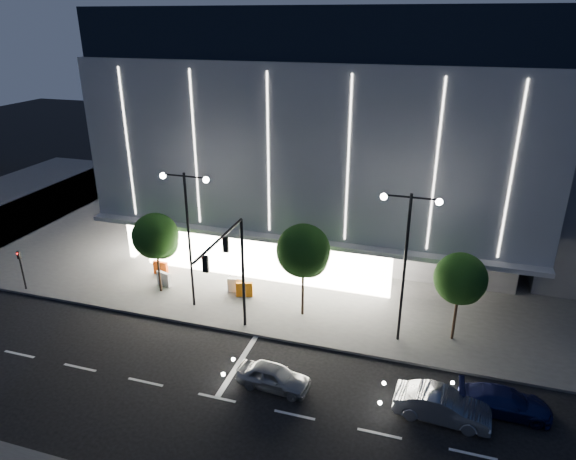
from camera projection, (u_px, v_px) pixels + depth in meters
The scene contains 17 objects.
ground at pixel (194, 372), 27.16m from camera, with size 160.00×160.00×0.00m, color black.
sidewalk_museum at pixel (363, 222), 46.95m from camera, with size 70.00×40.00×0.15m, color #474747.
museum at pixel (342, 123), 42.49m from camera, with size 30.00×25.80×18.00m.
traffic_mast at pixel (232, 262), 27.91m from camera, with size 0.33×5.89×7.07m.
street_lamp_west at pixel (188, 221), 30.99m from camera, with size 3.16×0.36×9.00m.
street_lamp_east at pixel (406, 248), 27.44m from camera, with size 3.16×0.36×9.00m.
ped_signal_far at pixel (21, 266), 34.50m from camera, with size 0.22×0.24×3.00m.
tree_left at pixel (156, 238), 33.44m from camera, with size 3.02×3.02×5.72m.
tree_mid at pixel (304, 253), 30.60m from camera, with size 3.25×3.25×6.15m.
tree_right at pixel (461, 281), 28.31m from camera, with size 2.91×2.91×5.51m.
car_lead at pixel (274, 377), 25.78m from camera, with size 1.52×3.78×1.29m, color #999CA0.
car_second at pixel (442, 406), 23.73m from camera, with size 1.53×4.39×1.45m, color #9A9BA1.
car_third at pixel (505, 402), 24.14m from camera, with size 1.73×4.26×1.24m, color #15194F.
barrier_a at pixel (161, 268), 36.98m from camera, with size 1.10×0.25×1.00m, color #FF4B0E.
barrier_b at pixel (164, 279), 35.45m from camera, with size 1.10×0.25×1.00m, color #BDBDBD.
barrier_c at pixel (244, 289), 34.05m from camera, with size 1.10×0.25×1.00m, color orange.
barrier_d at pixel (236, 285), 34.62m from camera, with size 1.10×0.25×1.00m, color white.
Camera 1 is at (11.33, -19.75, 17.32)m, focal length 32.00 mm.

